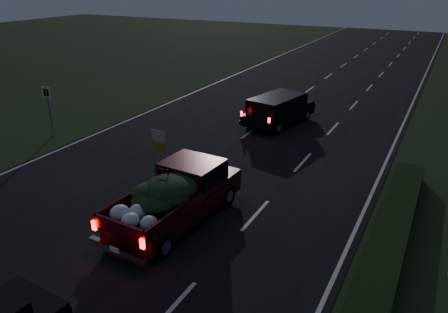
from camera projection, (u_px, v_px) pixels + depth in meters
The scene contains 6 objects.
ground at pixel (122, 224), 14.03m from camera, with size 120.00×120.00×0.00m, color black.
road_asphalt at pixel (122, 224), 14.02m from camera, with size 14.00×120.00×0.02m, color black.
hedge_row at pixel (391, 233), 13.03m from camera, with size 1.00×10.00×0.60m, color black.
route_sign at pixel (48, 103), 21.11m from camera, with size 0.55×0.08×2.50m.
pickup_truck at pixel (177, 193), 13.88m from camera, with size 2.25×5.20×2.67m.
lead_suv at pixel (278, 107), 23.01m from camera, with size 2.72×4.74×1.28m.
Camera 1 is at (8.53, -9.20, 7.42)m, focal length 35.00 mm.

